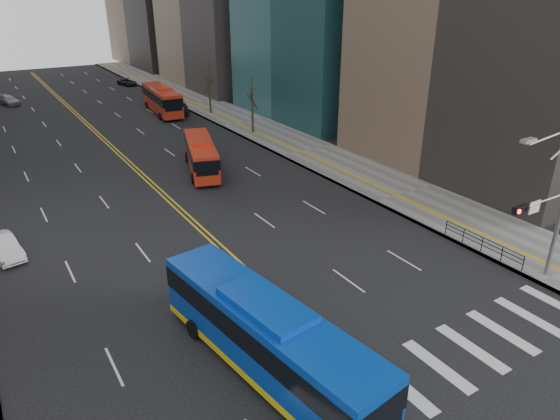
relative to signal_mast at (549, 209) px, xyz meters
name	(u,v)px	position (x,y,z in m)	size (l,w,h in m)	color
ground	(381,396)	(-13.77, -2.00, -4.86)	(220.00, 220.00, 0.00)	black
sidewalk_right	(244,122)	(3.73, 43.00, -4.78)	(7.00, 130.00, 0.15)	slate
crosswalk	(381,396)	(-13.77, -2.00, -4.85)	(26.70, 4.00, 0.01)	silver
centerline	(87,124)	(-13.77, 53.00, -4.85)	(0.55, 100.00, 0.01)	gold
signal_mast	(549,209)	(0.00, 0.00, 0.00)	(5.37, 0.37, 9.39)	gray
pedestrian_railing	(482,242)	(0.53, 4.00, -4.03)	(0.06, 6.06, 1.02)	black
street_trees	(47,131)	(-20.94, 32.55, 0.02)	(35.20, 47.20, 7.60)	#30251D
blue_bus	(267,335)	(-17.13, 2.00, -2.87)	(4.52, 13.38, 3.79)	#0A38A2
red_bus_near	(201,153)	(-8.52, 28.75, -3.07)	(5.25, 10.25, 3.21)	red
red_bus_far	(162,98)	(-3.31, 53.83, -2.79)	(3.80, 11.95, 3.71)	red
car_white	(3,247)	(-26.27, 20.21, -4.15)	(1.49, 4.27, 1.41)	silver
car_dark_mid	(182,109)	(-1.27, 51.85, -4.13)	(1.71, 4.24, 1.45)	black
car_silver	(9,100)	(-20.96, 71.17, -4.18)	(1.88, 4.63, 1.34)	gray
car_dark_far	(127,82)	(-1.27, 77.79, -4.27)	(1.95, 4.24, 1.18)	black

